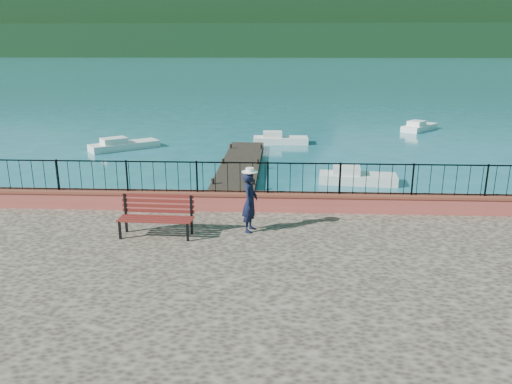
# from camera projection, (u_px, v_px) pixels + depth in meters

# --- Properties ---
(ground) EXTENTS (2000.00, 2000.00, 0.00)m
(ground) POSITION_uv_depth(u_px,v_px,m) (275.00, 303.00, 12.41)
(ground) COLOR #19596B
(ground) RESTS_ON ground
(parapet) EXTENTS (28.00, 0.46, 0.58)m
(parapet) POSITION_uv_depth(u_px,v_px,m) (277.00, 202.00, 15.53)
(parapet) COLOR #B74842
(parapet) RESTS_ON promenade
(railing) EXTENTS (27.00, 0.05, 0.95)m
(railing) POSITION_uv_depth(u_px,v_px,m) (278.00, 178.00, 15.32)
(railing) COLOR black
(railing) RESTS_ON parapet
(dock) EXTENTS (2.00, 16.00, 0.30)m
(dock) POSITION_uv_depth(u_px,v_px,m) (237.00, 176.00, 23.96)
(dock) COLOR #2D231C
(dock) RESTS_ON ground
(far_forest) EXTENTS (900.00, 60.00, 18.00)m
(far_forest) POSITION_uv_depth(u_px,v_px,m) (282.00, 41.00, 297.40)
(far_forest) COLOR black
(far_forest) RESTS_ON ground
(foothills) EXTENTS (900.00, 120.00, 44.00)m
(foothills) POSITION_uv_depth(u_px,v_px,m) (282.00, 23.00, 351.24)
(foothills) COLOR black
(foothills) RESTS_ON ground
(companion_hill) EXTENTS (448.00, 384.00, 180.00)m
(companion_hill) POSITION_uv_depth(u_px,v_px,m) (485.00, 52.00, 538.63)
(companion_hill) COLOR #142D23
(companion_hill) RESTS_ON ground
(park_bench) EXTENTS (2.02, 0.73, 1.11)m
(park_bench) POSITION_uv_depth(u_px,v_px,m) (157.00, 225.00, 13.45)
(park_bench) COLOR black
(park_bench) RESTS_ON promenade
(person) EXTENTS (0.52, 0.68, 1.69)m
(person) POSITION_uv_depth(u_px,v_px,m) (250.00, 202.00, 13.69)
(person) COLOR black
(person) RESTS_ON promenade
(hat) EXTENTS (0.44, 0.44, 0.12)m
(hat) POSITION_uv_depth(u_px,v_px,m) (250.00, 170.00, 13.43)
(hat) COLOR white
(hat) RESTS_ON person
(boat_0) EXTENTS (3.85, 2.00, 0.80)m
(boat_0) POSITION_uv_depth(u_px,v_px,m) (212.00, 203.00, 19.02)
(boat_0) COLOR silver
(boat_0) RESTS_ON ground
(boat_1) EXTENTS (3.67, 1.67, 0.80)m
(boat_1) POSITION_uv_depth(u_px,v_px,m) (358.00, 175.00, 23.22)
(boat_1) COLOR silver
(boat_1) RESTS_ON ground
(boat_3) EXTENTS (4.11, 3.61, 0.80)m
(boat_3) POSITION_uv_depth(u_px,v_px,m) (124.00, 143.00, 30.86)
(boat_3) COLOR silver
(boat_3) RESTS_ON ground
(boat_4) EXTENTS (3.58, 1.38, 0.80)m
(boat_4) POSITION_uv_depth(u_px,v_px,m) (281.00, 137.00, 32.70)
(boat_4) COLOR silver
(boat_4) RESTS_ON ground
(boat_5) EXTENTS (3.26, 3.52, 0.80)m
(boat_5) POSITION_uv_depth(u_px,v_px,m) (420.00, 125.00, 37.81)
(boat_5) COLOR white
(boat_5) RESTS_ON ground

